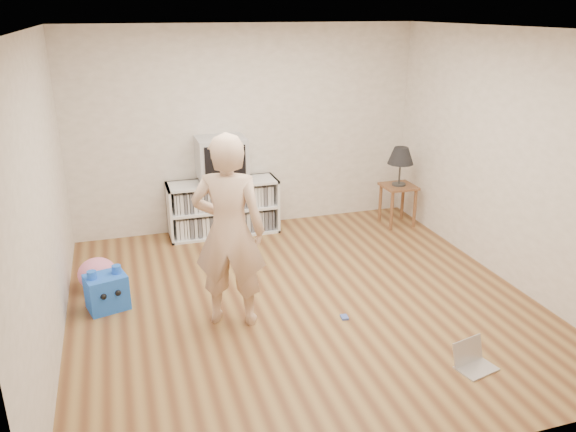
# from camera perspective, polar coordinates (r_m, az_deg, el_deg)

# --- Properties ---
(ground) EXTENTS (4.50, 4.50, 0.00)m
(ground) POSITION_cam_1_polar(r_m,az_deg,el_deg) (5.71, 1.40, -8.59)
(ground) COLOR brown
(ground) RESTS_ON ground
(walls) EXTENTS (4.52, 4.52, 2.60)m
(walls) POSITION_cam_1_polar(r_m,az_deg,el_deg) (5.21, 1.52, 4.02)
(walls) COLOR beige
(walls) RESTS_ON ground
(ceiling) EXTENTS (4.50, 4.50, 0.01)m
(ceiling) POSITION_cam_1_polar(r_m,az_deg,el_deg) (5.00, 1.67, 18.47)
(ceiling) COLOR white
(ceiling) RESTS_ON walls
(media_unit) EXTENTS (1.40, 0.45, 0.70)m
(media_unit) POSITION_cam_1_polar(r_m,az_deg,el_deg) (7.29, -6.61, 0.89)
(media_unit) COLOR white
(media_unit) RESTS_ON ground
(dvd_deck) EXTENTS (0.45, 0.35, 0.07)m
(dvd_deck) POSITION_cam_1_polar(r_m,az_deg,el_deg) (7.15, -6.71, 3.76)
(dvd_deck) COLOR gray
(dvd_deck) RESTS_ON media_unit
(crt_tv) EXTENTS (0.60, 0.53, 0.50)m
(crt_tv) POSITION_cam_1_polar(r_m,az_deg,el_deg) (7.07, -6.80, 5.96)
(crt_tv) COLOR #AAAAB0
(crt_tv) RESTS_ON dvd_deck
(side_table) EXTENTS (0.42, 0.42, 0.55)m
(side_table) POSITION_cam_1_polar(r_m,az_deg,el_deg) (7.66, 11.11, 2.14)
(side_table) COLOR brown
(side_table) RESTS_ON ground
(table_lamp) EXTENTS (0.34, 0.34, 0.52)m
(table_lamp) POSITION_cam_1_polar(r_m,az_deg,el_deg) (7.51, 11.39, 5.94)
(table_lamp) COLOR #333333
(table_lamp) RESTS_ON side_table
(person) EXTENTS (0.77, 0.64, 1.80)m
(person) POSITION_cam_1_polar(r_m,az_deg,el_deg) (5.02, -6.01, -1.60)
(person) COLOR beige
(person) RESTS_ON ground
(laptop) EXTENTS (0.36, 0.31, 0.22)m
(laptop) POSITION_cam_1_polar(r_m,az_deg,el_deg) (4.98, 18.20, -13.71)
(laptop) COLOR silver
(laptop) RESTS_ON ground
(playing_cards) EXTENTS (0.07, 0.10, 0.02)m
(playing_cards) POSITION_cam_1_polar(r_m,az_deg,el_deg) (5.44, 5.75, -10.19)
(playing_cards) COLOR #455EBA
(playing_cards) RESTS_ON ground
(plush_blue) EXTENTS (0.44, 0.38, 0.43)m
(plush_blue) POSITION_cam_1_polar(r_m,az_deg,el_deg) (5.77, -17.93, -7.31)
(plush_blue) COLOR blue
(plush_blue) RESTS_ON ground
(plush_pink) EXTENTS (0.52, 0.52, 0.33)m
(plush_pink) POSITION_cam_1_polar(r_m,az_deg,el_deg) (6.20, -18.80, -5.58)
(plush_pink) COLOR pink
(plush_pink) RESTS_ON ground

